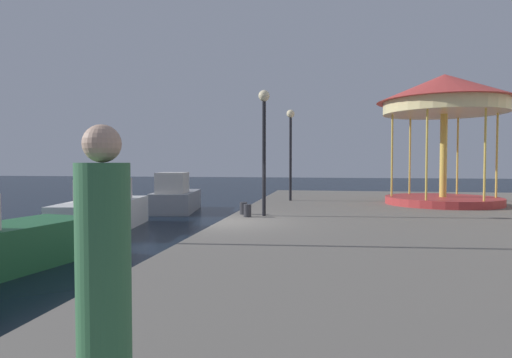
# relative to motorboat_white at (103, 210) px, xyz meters

# --- Properties ---
(ground_plane) EXTENTS (120.00, 120.00, 0.00)m
(ground_plane) POSITION_rel_motorboat_white_xyz_m (5.18, -2.70, -0.72)
(ground_plane) COLOR black
(quay_dock) EXTENTS (14.30, 28.67, 0.80)m
(quay_dock) POSITION_rel_motorboat_white_xyz_m (12.33, -2.70, -0.32)
(quay_dock) COLOR slate
(quay_dock) RESTS_ON ground
(motorboat_white) EXTENTS (2.76, 5.22, 1.89)m
(motorboat_white) POSITION_rel_motorboat_white_xyz_m (0.00, 0.00, 0.00)
(motorboat_white) COLOR white
(motorboat_white) RESTS_ON ground
(motorboat_grey) EXTENTS (2.57, 4.54, 2.02)m
(motorboat_grey) POSITION_rel_motorboat_white_xyz_m (0.61, 6.07, 0.03)
(motorboat_grey) COLOR gray
(motorboat_grey) RESTS_ON ground
(carousel) EXTENTS (5.34, 5.34, 5.29)m
(carousel) POSITION_rel_motorboat_white_xyz_m (12.91, 3.77, 4.03)
(carousel) COLOR #B23333
(carousel) RESTS_ON quay_dock
(lamp_post_near_edge) EXTENTS (0.36, 0.36, 4.01)m
(lamp_post_near_edge) POSITION_rel_motorboat_white_xyz_m (6.27, -1.26, 2.85)
(lamp_post_near_edge) COLOR black
(lamp_post_near_edge) RESTS_ON quay_dock
(lamp_post_mid_promenade) EXTENTS (0.36, 0.36, 4.07)m
(lamp_post_mid_promenade) POSITION_rel_motorboat_white_xyz_m (6.60, 4.47, 2.88)
(lamp_post_mid_promenade) COLOR black
(lamp_post_mid_promenade) RESTS_ON quay_dock
(bollard_north) EXTENTS (0.24, 0.24, 0.40)m
(bollard_north) POSITION_rel_motorboat_white_xyz_m (5.55, -0.99, 0.28)
(bollard_north) COLOR #2D2D33
(bollard_north) RESTS_ON quay_dock
(bollard_south) EXTENTS (0.24, 0.24, 0.40)m
(bollard_south) POSITION_rel_motorboat_white_xyz_m (5.81, -1.63, 0.28)
(bollard_south) COLOR #2D2D33
(bollard_south) RESTS_ON quay_dock
(person_mid_promenade) EXTENTS (0.34, 0.34, 1.96)m
(person_mid_promenade) POSITION_rel_motorboat_white_xyz_m (6.97, -12.53, 1.00)
(person_mid_promenade) COLOR #387247
(person_mid_promenade) RESTS_ON quay_dock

